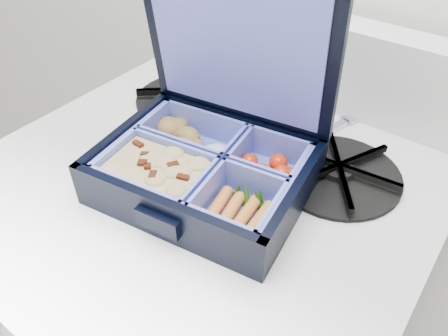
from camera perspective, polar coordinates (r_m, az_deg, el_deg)
The scene contains 4 objects.
bento_box at distance 0.52m, azimuth -2.52°, elevation -0.37°, with size 0.24×0.19×0.06m, color black, non-canonical shape.
burner_grate at distance 0.56m, azimuth 14.68°, elevation -0.15°, with size 0.16×0.16×0.02m, color black.
burner_grate_rear at distance 0.69m, azimuth -4.61°, elevation 9.43°, with size 0.17×0.17×0.02m, color black.
fork at distance 0.61m, azimuth 11.13°, elevation 3.41°, with size 0.03×0.20×0.01m, color silver, non-canonical shape.
Camera 1 is at (0.89, 1.38, 1.19)m, focal length 35.00 mm.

